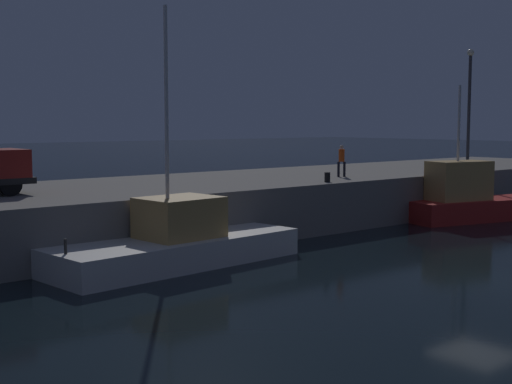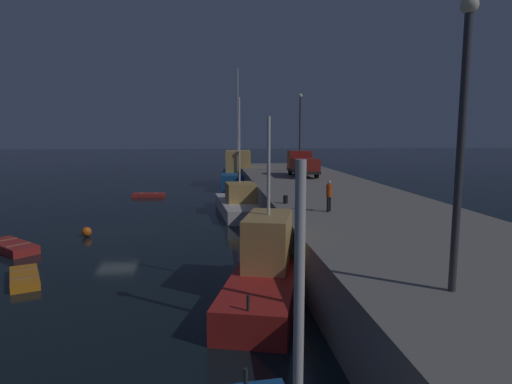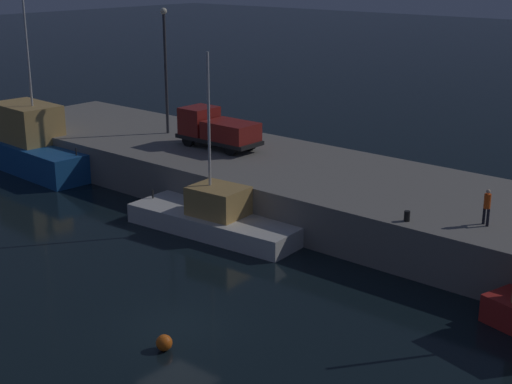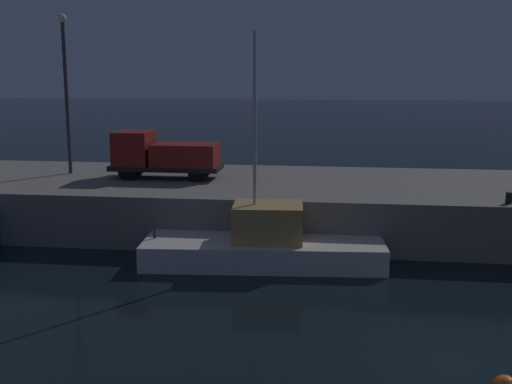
{
  "view_description": "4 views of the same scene",
  "coord_description": "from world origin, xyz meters",
  "px_view_note": "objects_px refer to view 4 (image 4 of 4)",
  "views": [
    {
      "loc": [
        -20.63,
        -12.97,
        5.34
      ],
      "look_at": [
        -2.17,
        8.89,
        2.49
      ],
      "focal_mm": 49.58,
      "sensor_mm": 36.0,
      "label": 1
    },
    {
      "loc": [
        29.32,
        6.45,
        6.58
      ],
      "look_at": [
        -5.78,
        10.05,
        1.81
      ],
      "focal_mm": 30.49,
      "sensor_mm": 36.0,
      "label": 2
    },
    {
      "loc": [
        19.75,
        -18.15,
        13.92
      ],
      "look_at": [
        -4.56,
        10.19,
        2.23
      ],
      "focal_mm": 52.43,
      "sensor_mm": 36.0,
      "label": 3
    },
    {
      "loc": [
        -3.09,
        -16.82,
        7.96
      ],
      "look_at": [
        -6.88,
        11.84,
        2.46
      ],
      "focal_mm": 45.09,
      "sensor_mm": 36.0,
      "label": 4
    }
  ],
  "objects_px": {
    "lamp_post_west": "(66,82)",
    "bollard_central": "(509,198)",
    "utility_truck": "(163,155)",
    "fishing_trawler_red": "(264,245)"
  },
  "relations": [
    {
      "from": "fishing_trawler_red",
      "to": "utility_truck",
      "type": "distance_m",
      "value": 9.32
    },
    {
      "from": "fishing_trawler_red",
      "to": "utility_truck",
      "type": "height_order",
      "value": "fishing_trawler_red"
    },
    {
      "from": "lamp_post_west",
      "to": "bollard_central",
      "type": "bearing_deg",
      "value": -13.66
    },
    {
      "from": "lamp_post_west",
      "to": "fishing_trawler_red",
      "type": "bearing_deg",
      "value": -32.38
    },
    {
      "from": "lamp_post_west",
      "to": "bollard_central",
      "type": "height_order",
      "value": "lamp_post_west"
    },
    {
      "from": "fishing_trawler_red",
      "to": "lamp_post_west",
      "type": "relative_size",
      "value": 1.21
    },
    {
      "from": "bollard_central",
      "to": "utility_truck",
      "type": "bearing_deg",
      "value": 164.69
    },
    {
      "from": "lamp_post_west",
      "to": "bollard_central",
      "type": "relative_size",
      "value": 17.49
    },
    {
      "from": "fishing_trawler_red",
      "to": "utility_truck",
      "type": "bearing_deg",
      "value": 133.2
    },
    {
      "from": "lamp_post_west",
      "to": "bollard_central",
      "type": "distance_m",
      "value": 22.73
    }
  ]
}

